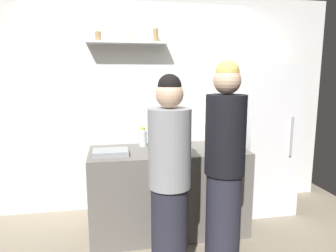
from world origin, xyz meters
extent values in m
cube|color=white|center=(0.00, 1.25, 1.30)|extent=(4.80, 0.10, 2.60)
cube|color=silver|center=(-0.18, 1.09, 2.03)|extent=(0.93, 0.22, 0.02)
cylinder|color=olive|center=(-0.50, 1.09, 2.09)|extent=(0.07, 0.07, 0.10)
cylinder|color=beige|center=(-0.18, 1.09, 2.09)|extent=(0.09, 0.09, 0.11)
cylinder|color=olive|center=(0.15, 1.09, 2.11)|extent=(0.06, 0.06, 0.15)
cube|color=white|center=(1.44, 0.85, 0.89)|extent=(0.63, 0.57, 1.78)
cylinder|color=#99999E|center=(1.62, 0.55, 0.98)|extent=(0.02, 0.02, 0.45)
cube|color=#66605B|center=(0.18, 0.51, 0.45)|extent=(1.62, 0.68, 0.90)
cube|color=gray|center=(-0.41, 0.40, 0.92)|extent=(0.34, 0.24, 0.05)
cylinder|color=#B2B2B7|center=(0.75, 0.57, 0.96)|extent=(0.10, 0.10, 0.12)
cylinder|color=silver|center=(0.76, 0.57, 1.02)|extent=(0.01, 0.02, 0.16)
cylinder|color=silver|center=(0.75, 0.57, 1.01)|extent=(0.01, 0.01, 0.16)
cylinder|color=silver|center=(0.75, 0.57, 1.02)|extent=(0.01, 0.01, 0.17)
cylinder|color=silver|center=(0.76, 0.59, 1.02)|extent=(0.02, 0.01, 0.17)
cylinder|color=silver|center=(0.77, 0.55, 1.02)|extent=(0.01, 0.01, 0.18)
cylinder|color=#B2BFB2|center=(0.71, 0.79, 1.00)|extent=(0.08, 0.08, 0.20)
cylinder|color=#B2BFB2|center=(0.71, 0.79, 1.13)|extent=(0.03, 0.03, 0.07)
cylinder|color=#333333|center=(0.71, 0.79, 1.18)|extent=(0.04, 0.04, 0.02)
cylinder|color=black|center=(0.14, 0.70, 1.01)|extent=(0.08, 0.08, 0.22)
cylinder|color=black|center=(0.14, 0.70, 1.16)|extent=(0.03, 0.03, 0.08)
cylinder|color=gold|center=(0.14, 0.70, 1.20)|extent=(0.04, 0.04, 0.02)
cylinder|color=#19471E|center=(0.59, 0.30, 1.01)|extent=(0.07, 0.07, 0.23)
cylinder|color=#19471E|center=(0.59, 0.30, 1.17)|extent=(0.03, 0.03, 0.09)
cylinder|color=black|center=(0.59, 0.30, 1.23)|extent=(0.03, 0.03, 0.02)
cylinder|color=silver|center=(-0.06, 0.71, 0.98)|extent=(0.08, 0.08, 0.17)
cylinder|color=silver|center=(-0.06, 0.71, 1.08)|extent=(0.05, 0.05, 0.02)
cylinder|color=yellow|center=(-0.06, 0.71, 1.10)|extent=(0.05, 0.05, 0.02)
cylinder|color=#262633|center=(0.05, -0.26, 0.40)|extent=(0.30, 0.30, 0.79)
cylinder|color=gray|center=(0.05, -0.26, 1.10)|extent=(0.34, 0.34, 0.63)
sphere|color=#D8AD8C|center=(0.05, -0.26, 1.53)|extent=(0.21, 0.21, 0.21)
sphere|color=black|center=(0.05, -0.26, 1.59)|extent=(0.18, 0.18, 0.18)
cylinder|color=#262633|center=(0.55, -0.17, 0.42)|extent=(0.30, 0.30, 0.84)
cylinder|color=black|center=(0.55, -0.17, 1.18)|extent=(0.34, 0.34, 0.67)
sphere|color=#D8AD8C|center=(0.55, -0.17, 1.63)|extent=(0.23, 0.23, 0.23)
sphere|color=#D8B759|center=(0.55, -0.17, 1.69)|extent=(0.19, 0.19, 0.19)
camera|label=1|loc=(-0.39, -2.57, 1.69)|focal=33.13mm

